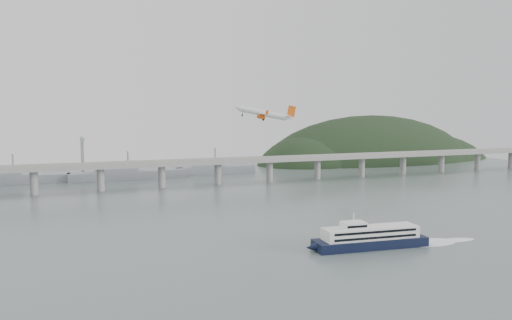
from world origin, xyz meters
name	(u,v)px	position (x,y,z in m)	size (l,w,h in m)	color
ground	(295,241)	(0.00, 0.00, 0.00)	(900.00, 900.00, 0.00)	#566463
bridge	(195,166)	(-1.15, 200.00, 17.65)	(800.00, 22.00, 23.90)	gray
headland	(380,175)	(285.18, 331.75, -19.34)	(365.00, 155.00, 156.00)	black
distant_fleet	(7,178)	(-155.36, 265.08, 6.22)	(453.00, 60.90, 40.00)	gray
ferry	(370,238)	(28.12, -24.06, 4.73)	(92.45, 21.98, 17.43)	black
airliner	(264,114)	(14.86, 77.99, 63.59)	(38.21, 35.94, 11.33)	silver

